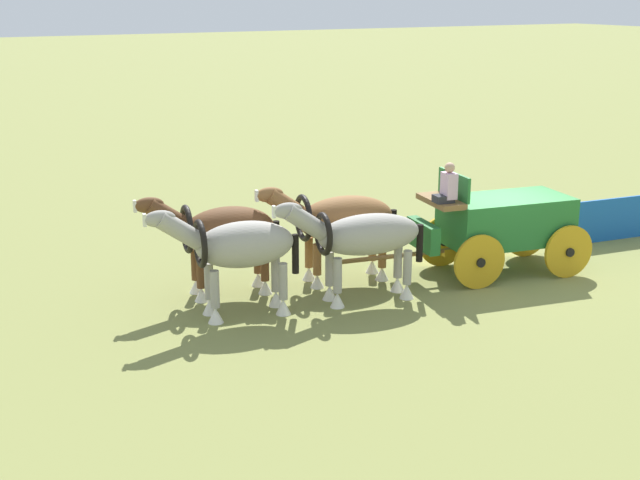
{
  "coord_description": "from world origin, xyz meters",
  "views": [
    {
      "loc": [
        12.59,
        14.44,
        6.18
      ],
      "look_at": [
        4.41,
        -0.61,
        1.2
      ],
      "focal_mm": 48.51,
      "sensor_mm": 36.0,
      "label": 1
    }
  ],
  "objects_px": {
    "show_wagon": "(500,222)",
    "draft_horse_rear_off": "(340,221)",
    "draft_horse_lead_near": "(238,248)",
    "draft_horse_rear_near": "(362,238)",
    "draft_horse_lead_off": "(223,233)"
  },
  "relations": [
    {
      "from": "draft_horse_rear_near",
      "to": "draft_horse_rear_off",
      "type": "height_order",
      "value": "draft_horse_rear_off"
    },
    {
      "from": "show_wagon",
      "to": "draft_horse_lead_near",
      "type": "distance_m",
      "value": 6.23
    },
    {
      "from": "show_wagon",
      "to": "draft_horse_rear_off",
      "type": "xyz_separation_m",
      "value": [
        3.44,
        -1.2,
        0.18
      ]
    },
    {
      "from": "draft_horse_rear_off",
      "to": "draft_horse_lead_near",
      "type": "relative_size",
      "value": 1.07
    },
    {
      "from": "draft_horse_rear_off",
      "to": "draft_horse_lead_near",
      "type": "bearing_deg",
      "value": 17.54
    },
    {
      "from": "draft_horse_lead_near",
      "to": "draft_horse_lead_off",
      "type": "xyz_separation_m",
      "value": [
        -0.21,
        -1.28,
        -0.03
      ]
    },
    {
      "from": "draft_horse_rear_near",
      "to": "draft_horse_lead_near",
      "type": "height_order",
      "value": "draft_horse_lead_near"
    },
    {
      "from": "draft_horse_rear_near",
      "to": "draft_horse_lead_near",
      "type": "xyz_separation_m",
      "value": [
        2.56,
        -0.4,
        0.04
      ]
    },
    {
      "from": "show_wagon",
      "to": "draft_horse_lead_near",
      "type": "relative_size",
      "value": 1.93
    },
    {
      "from": "draft_horse_rear_near",
      "to": "draft_horse_rear_off",
      "type": "xyz_separation_m",
      "value": [
        -0.23,
        -1.28,
        0.03
      ]
    },
    {
      "from": "show_wagon",
      "to": "draft_horse_rear_near",
      "type": "distance_m",
      "value": 3.67
    },
    {
      "from": "draft_horse_lead_off",
      "to": "show_wagon",
      "type": "bearing_deg",
      "value": 165.06
    },
    {
      "from": "draft_horse_rear_off",
      "to": "draft_horse_lead_off",
      "type": "xyz_separation_m",
      "value": [
        2.57,
        -0.4,
        -0.02
      ]
    },
    {
      "from": "show_wagon",
      "to": "draft_horse_rear_near",
      "type": "height_order",
      "value": "show_wagon"
    },
    {
      "from": "show_wagon",
      "to": "draft_horse_lead_near",
      "type": "height_order",
      "value": "show_wagon"
    }
  ]
}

